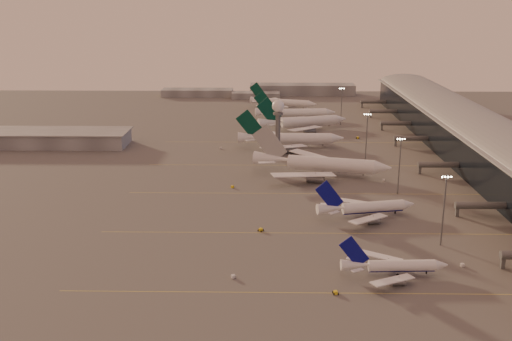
{
  "coord_description": "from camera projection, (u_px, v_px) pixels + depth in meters",
  "views": [
    {
      "loc": [
        -1.26,
        -188.57,
        80.25
      ],
      "look_at": [
        -5.5,
        58.9,
        9.03
      ],
      "focal_mm": 42.0,
      "sensor_mm": 36.0,
      "label": 1
    }
  ],
  "objects": [
    {
      "name": "narrowbody_mid",
      "position": [
        366.0,
        209.0,
        227.6
      ],
      "size": [
        39.6,
        31.28,
        15.66
      ],
      "color": "white",
      "rests_on": "ground"
    },
    {
      "name": "greentail_a",
      "position": [
        291.0,
        141.0,
        333.36
      ],
      "size": [
        60.23,
        48.59,
        21.87
      ],
      "color": "white",
      "rests_on": "ground"
    },
    {
      "name": "gsv_tug_near",
      "position": [
        336.0,
        293.0,
        168.6
      ],
      "size": [
        2.6,
        3.71,
        0.97
      ],
      "color": "yellow",
      "rests_on": "ground"
    },
    {
      "name": "ground",
      "position": [
        269.0,
        244.0,
        203.37
      ],
      "size": [
        700.0,
        700.0,
        0.0
      ],
      "primitive_type": "plane",
      "color": "#4D4A4B",
      "rests_on": "ground"
    },
    {
      "name": "gsv_tug_mid",
      "position": [
        261.0,
        230.0,
        214.3
      ],
      "size": [
        4.22,
        4.01,
        1.04
      ],
      "color": "yellow",
      "rests_on": "ground"
    },
    {
      "name": "mast_d",
      "position": [
        341.0,
        104.0,
        390.95
      ],
      "size": [
        3.6,
        0.56,
        25.0
      ],
      "color": "#595C61",
      "rests_on": "ground"
    },
    {
      "name": "gsv_truck_b",
      "position": [
        394.0,
        203.0,
        240.78
      ],
      "size": [
        5.07,
        2.69,
        1.95
      ],
      "color": "yellow",
      "rests_on": "ground"
    },
    {
      "name": "hangar",
      "position": [
        57.0,
        138.0,
        338.67
      ],
      "size": [
        82.0,
        27.0,
        8.5
      ],
      "color": "slate",
      "rests_on": "ground"
    },
    {
      "name": "narrowbody_near",
      "position": [
        394.0,
        268.0,
        179.43
      ],
      "size": [
        33.25,
        26.52,
        12.99
      ],
      "color": "white",
      "rests_on": "ground"
    },
    {
      "name": "mast_b",
      "position": [
        400.0,
        163.0,
        251.51
      ],
      "size": [
        3.6,
        0.56,
        25.0
      ],
      "color": "#595C61",
      "rests_on": "ground"
    },
    {
      "name": "gsv_catering_b",
      "position": [
        384.0,
        177.0,
        272.5
      ],
      "size": [
        5.38,
        3.45,
        4.08
      ],
      "color": "silver",
      "rests_on": "ground"
    },
    {
      "name": "widebody_white",
      "position": [
        322.0,
        167.0,
        281.53
      ],
      "size": [
        65.0,
        51.49,
        23.26
      ],
      "color": "white",
      "rests_on": "ground"
    },
    {
      "name": "terminal",
      "position": [
        480.0,
        141.0,
        304.46
      ],
      "size": [
        57.0,
        362.0,
        23.04
      ],
      "color": "black",
      "rests_on": "ground"
    },
    {
      "name": "mast_a",
      "position": [
        444.0,
        207.0,
        198.61
      ],
      "size": [
        3.6,
        0.56,
        25.0
      ],
      "color": "#595C61",
      "rests_on": "ground"
    },
    {
      "name": "gsv_tug_hangar",
      "position": [
        358.0,
        138.0,
        355.75
      ],
      "size": [
        4.29,
        2.98,
        1.13
      ],
      "color": "yellow",
      "rests_on": "ground"
    },
    {
      "name": "greentail_c",
      "position": [
        296.0,
        115.0,
        410.53
      ],
      "size": [
        56.32,
        45.34,
        20.45
      ],
      "color": "white",
      "rests_on": "ground"
    },
    {
      "name": "greentail_d",
      "position": [
        283.0,
        104.0,
        452.3
      ],
      "size": [
        50.98,
        40.51,
        19.21
      ],
      "color": "white",
      "rests_on": "ground"
    },
    {
      "name": "gsv_truck_a",
      "position": [
        235.0,
        275.0,
        178.17
      ],
      "size": [
        5.99,
        4.31,
        2.29
      ],
      "color": "silver",
      "rests_on": "ground"
    },
    {
      "name": "mast_c",
      "position": [
        367.0,
        134.0,
        304.44
      ],
      "size": [
        3.6,
        0.56,
        25.0
      ],
      "color": "#595C61",
      "rests_on": "ground"
    },
    {
      "name": "greentail_b",
      "position": [
        303.0,
        124.0,
        379.07
      ],
      "size": [
        58.37,
        46.37,
        22.01
      ],
      "color": "white",
      "rests_on": "ground"
    },
    {
      "name": "radar_tower",
      "position": [
        278.0,
        116.0,
        312.79
      ],
      "size": [
        6.4,
        6.4,
        31.1
      ],
      "color": "#595C61",
      "rests_on": "ground"
    },
    {
      "name": "distant_horizon",
      "position": [
        271.0,
        91.0,
        514.66
      ],
      "size": [
        165.0,
        37.5,
        9.0
      ],
      "color": "slate",
      "rests_on": "ground"
    },
    {
      "name": "gsv_truck_c",
      "position": [
        233.0,
        185.0,
        263.44
      ],
      "size": [
        5.27,
        5.21,
        2.2
      ],
      "color": "yellow",
      "rests_on": "ground"
    },
    {
      "name": "taxiway_markings",
      "position": [
        338.0,
        193.0,
        256.68
      ],
      "size": [
        180.0,
        185.25,
        0.02
      ],
      "color": "gold",
      "rests_on": "ground"
    },
    {
      "name": "gsv_catering_a",
      "position": [
        463.0,
        260.0,
        185.46
      ],
      "size": [
        5.65,
        3.88,
        4.25
      ],
      "color": "silver",
      "rests_on": "ground"
    },
    {
      "name": "gsv_truck_d",
      "position": [
        221.0,
        147.0,
        331.79
      ],
      "size": [
        2.81,
        5.36,
        2.06
      ],
      "color": "silver",
      "rests_on": "ground"
    }
  ]
}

